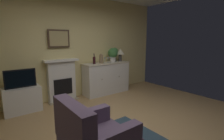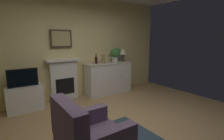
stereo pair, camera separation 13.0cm
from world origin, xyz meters
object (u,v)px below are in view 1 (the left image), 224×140
fireplace_unit (62,80)px  tv_cabinet (22,100)px  wine_glass_center (108,59)px  vase_decorative (101,59)px  tv_set (20,79)px  framed_picture (59,39)px  wine_glass_right (110,58)px  table_lamp (120,52)px  wine_bottle (94,60)px  potted_plant_small (113,53)px  sideboard_cabinet (106,78)px  wine_glass_left (105,59)px

fireplace_unit → tv_cabinet: (-0.97, -0.16, -0.27)m
wine_glass_center → vase_decorative: bearing=-176.5°
fireplace_unit → tv_set: size_ratio=1.77×
framed_picture → wine_glass_right: (1.45, -0.22, -0.57)m
fireplace_unit → table_lamp: bearing=-5.5°
wine_glass_center → tv_set: (-2.32, 0.03, -0.28)m
wine_bottle → tv_set: (-1.86, 0.01, -0.27)m
table_lamp → potted_plant_small: size_ratio=0.93×
table_lamp → wine_glass_center: bearing=-176.0°
wine_bottle → wine_glass_center: size_ratio=1.76×
table_lamp → sideboard_cabinet: bearing=-180.0°
tv_cabinet → wine_glass_right: bearing=-0.3°
table_lamp → wine_glass_left: 0.62m
framed_picture → vase_decorative: framed_picture is taller
wine_bottle → wine_glass_right: wine_bottle is taller
wine_bottle → vase_decorative: size_ratio=1.03×
table_lamp → tv_set: bearing=-179.8°
sideboard_cabinet → wine_glass_right: (0.15, 0.00, 0.58)m
framed_picture → wine_glass_left: size_ratio=3.33×
fireplace_unit → sideboard_cabinet: (1.30, -0.18, -0.08)m
fireplace_unit → vase_decorative: bearing=-11.8°
table_lamp → framed_picture: bearing=173.1°
sideboard_cabinet → wine_bottle: (-0.42, -0.01, 0.57)m
wine_glass_right → potted_plant_small: (0.14, 0.04, 0.13)m
framed_picture → tv_cabinet: framed_picture is taller
sideboard_cabinet → tv_cabinet: 2.28m
framed_picture → vase_decorative: (1.09, -0.27, -0.55)m
fireplace_unit → wine_glass_right: size_ratio=6.67×
wine_bottle → potted_plant_small: 0.73m
framed_picture → potted_plant_small: (1.59, -0.18, -0.44)m
framed_picture → sideboard_cabinet: framed_picture is taller
wine_glass_right → fireplace_unit: bearing=173.1°
wine_glass_center → wine_glass_right: 0.12m
framed_picture → fireplace_unit: bearing=-90.0°
wine_glass_right → vase_decorative: bearing=-171.9°
framed_picture → vase_decorative: bearing=-14.0°
framed_picture → sideboard_cabinet: 1.75m
framed_picture → sideboard_cabinet: (1.30, -0.22, -1.16)m
fireplace_unit → wine_bottle: size_ratio=3.79×
wine_glass_center → wine_glass_right: (0.11, 0.04, 0.00)m
sideboard_cabinet → potted_plant_small: 0.78m
tv_set → framed_picture: bearing=13.3°
vase_decorative → tv_set: vase_decorative is taller
wine_glass_center → vase_decorative: (-0.25, -0.02, 0.02)m
wine_glass_right → tv_cabinet: size_ratio=0.22×
wine_glass_left → sideboard_cabinet: bearing=15.9°
fireplace_unit → sideboard_cabinet: size_ratio=0.77×
wine_bottle → vase_decorative: bearing=-9.9°
wine_glass_left → wine_glass_right: 0.22m
wine_glass_center → wine_glass_right: same height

